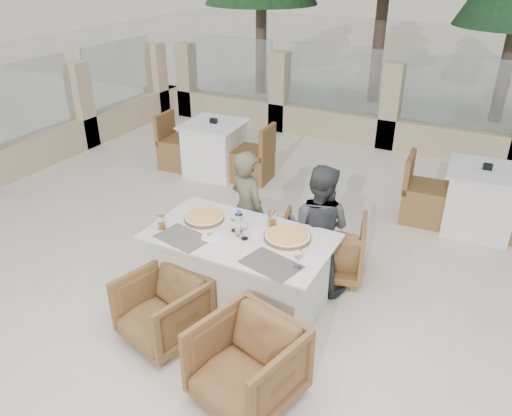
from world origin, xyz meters
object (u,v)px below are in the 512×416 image
at_px(bg_table_a, 215,149).
at_px(armchair_near_right, 247,365).
at_px(dining_table, 241,272).
at_px(armchair_far_left, 260,236).
at_px(water_bottle, 239,223).
at_px(diner_right, 318,229).
at_px(olive_dish, 210,236).
at_px(beer_glass_left, 162,222).
at_px(pizza_right, 287,236).
at_px(wine_glass_corner, 298,258).
at_px(armchair_near_left, 163,309).
at_px(bg_table_b, 480,200).
at_px(diner_left, 248,211).
at_px(beer_glass_right, 272,219).
at_px(wine_glass_centre, 235,221).
at_px(armchair_far_right, 331,246).
at_px(wine_glass_near, 244,229).
at_px(pizza_left, 204,217).

bearing_deg(bg_table_a, armchair_near_right, -59.49).
bearing_deg(dining_table, armchair_far_left, 105.61).
distance_m(water_bottle, diner_right, 0.83).
bearing_deg(olive_dish, beer_glass_left, -172.43).
bearing_deg(pizza_right, beer_glass_left, -161.15).
distance_m(wine_glass_corner, diner_right, 0.89).
distance_m(armchair_near_left, bg_table_b, 3.85).
bearing_deg(diner_left, armchair_near_left, 109.24).
bearing_deg(pizza_right, olive_dish, -153.30).
bearing_deg(dining_table, beer_glass_right, 58.58).
distance_m(water_bottle, wine_glass_corner, 0.69).
xyz_separation_m(wine_glass_centre, armchair_far_left, (-0.15, 0.77, -0.59)).
distance_m(armchair_far_right, bg_table_a, 2.91).
xyz_separation_m(wine_glass_near, beer_glass_right, (0.11, 0.31, -0.02)).
xyz_separation_m(wine_glass_centre, diner_left, (-0.19, 0.59, -0.22)).
xyz_separation_m(armchair_far_right, armchair_near_left, (-0.91, -1.58, -0.01)).
xyz_separation_m(diner_left, bg_table_a, (-1.59, 1.92, -0.25)).
bearing_deg(diner_right, armchair_near_right, 91.52).
relative_size(wine_glass_corner, armchair_near_left, 0.29).
xyz_separation_m(water_bottle, beer_glass_right, (0.18, 0.28, -0.05)).
height_order(pizza_left, olive_dish, pizza_left).
relative_size(diner_left, bg_table_b, 0.78).
relative_size(armchair_near_right, bg_table_b, 0.43).
distance_m(wine_glass_centre, wine_glass_near, 0.17).
bearing_deg(diner_left, armchair_far_left, -79.40).
bearing_deg(bg_table_b, beer_glass_right, -128.61).
bearing_deg(wine_glass_corner, bg_table_a, 132.01).
bearing_deg(wine_glass_near, diner_right, 57.18).
xyz_separation_m(pizza_right, olive_dish, (-0.59, -0.30, -0.00)).
height_order(olive_dish, armchair_near_right, olive_dish).
distance_m(pizza_left, diner_left, 0.59).
relative_size(olive_dish, armchair_near_left, 0.17).
relative_size(dining_table, diner_right, 1.24).
height_order(armchair_near_right, bg_table_b, bg_table_b).
relative_size(olive_dish, bg_table_a, 0.07).
relative_size(wine_glass_near, armchair_near_right, 0.26).
bearing_deg(beer_glass_left, wine_glass_corner, -0.38).
relative_size(dining_table, olive_dish, 14.55).
distance_m(olive_dish, armchair_near_right, 1.17).
height_order(dining_table, armchair_far_right, dining_table).
bearing_deg(armchair_near_right, dining_table, 136.09).
xyz_separation_m(wine_glass_near, bg_table_b, (1.68, 2.59, -0.48)).
bearing_deg(armchair_far_right, olive_dish, 40.45).
relative_size(wine_glass_near, bg_table_a, 0.11).
distance_m(armchair_far_right, armchair_near_left, 1.82).
distance_m(pizza_right, wine_glass_centre, 0.48).
bearing_deg(olive_dish, pizza_right, 26.70).
distance_m(pizza_right, beer_glass_left, 1.11).
height_order(pizza_right, bg_table_a, pizza_right).
bearing_deg(olive_dish, diner_left, 94.69).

